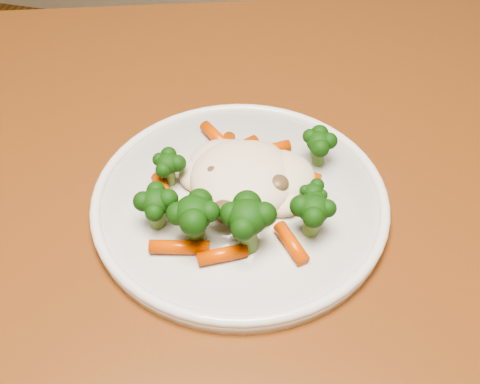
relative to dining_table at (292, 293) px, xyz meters
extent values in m
cube|color=brown|center=(0.00, 0.00, 0.07)|extent=(1.45, 1.18, 0.04)
cylinder|color=white|center=(-0.06, 0.02, 0.10)|extent=(0.27, 0.27, 0.01)
ellipsoid|color=#F5E4C4|center=(-0.06, 0.03, 0.13)|extent=(0.12, 0.10, 0.04)
ellipsoid|color=black|center=(-0.12, -0.03, 0.13)|extent=(0.04, 0.04, 0.04)
ellipsoid|color=black|center=(-0.08, -0.04, 0.13)|extent=(0.05, 0.05, 0.05)
ellipsoid|color=black|center=(-0.04, -0.04, 0.13)|extent=(0.05, 0.05, 0.05)
ellipsoid|color=black|center=(0.01, -0.01, 0.13)|extent=(0.04, 0.04, 0.04)
ellipsoid|color=black|center=(0.01, 0.02, 0.12)|extent=(0.03, 0.03, 0.03)
ellipsoid|color=black|center=(0.00, 0.08, 0.12)|extent=(0.04, 0.04, 0.03)
ellipsoid|color=black|center=(-0.13, 0.02, 0.12)|extent=(0.04, 0.04, 0.03)
cylinder|color=#ED5205|center=(-0.10, 0.09, 0.11)|extent=(0.04, 0.04, 0.01)
cylinder|color=#ED5205|center=(-0.04, 0.08, 0.11)|extent=(0.04, 0.03, 0.01)
cylinder|color=#ED5205|center=(-0.02, 0.06, 0.11)|extent=(0.05, 0.03, 0.01)
cylinder|color=#ED5205|center=(-0.12, 0.00, 0.11)|extent=(0.04, 0.05, 0.01)
cylinder|color=#ED5205|center=(-0.09, -0.05, 0.11)|extent=(0.05, 0.02, 0.01)
cylinder|color=#ED5205|center=(-0.06, -0.05, 0.11)|extent=(0.04, 0.03, 0.01)
cylinder|color=#ED5205|center=(0.00, -0.03, 0.11)|extent=(0.04, 0.04, 0.01)
cylinder|color=#ED5205|center=(-0.04, 0.02, 0.12)|extent=(0.01, 0.05, 0.01)
cylinder|color=#ED5205|center=(-0.07, 0.06, 0.12)|extent=(0.04, 0.04, 0.01)
cylinder|color=#ED5205|center=(-0.08, 0.07, 0.11)|extent=(0.02, 0.05, 0.01)
ellipsoid|color=brown|center=(-0.05, 0.02, 0.13)|extent=(0.03, 0.03, 0.02)
ellipsoid|color=brown|center=(-0.03, 0.02, 0.13)|extent=(0.02, 0.02, 0.01)
ellipsoid|color=brown|center=(-0.08, 0.02, 0.13)|extent=(0.02, 0.02, 0.02)
ellipsoid|color=brown|center=(-0.06, -0.02, 0.13)|extent=(0.02, 0.02, 0.01)
cube|color=beige|center=(-0.06, 0.06, 0.12)|extent=(0.02, 0.02, 0.01)
cube|color=beige|center=(-0.05, 0.06, 0.12)|extent=(0.02, 0.02, 0.01)
camera|label=1|loc=(0.03, -0.35, 0.50)|focal=45.00mm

